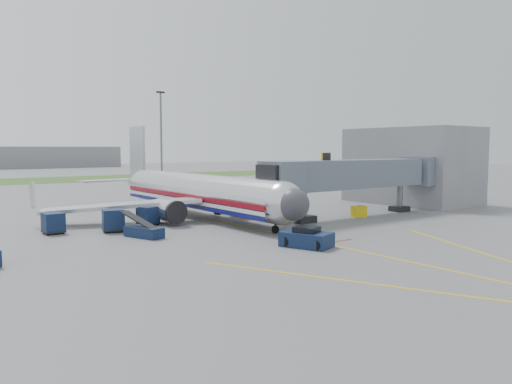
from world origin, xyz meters
TOP-DOWN VIEW (x-y plane):
  - ground at (0.00, 0.00)m, footprint 400.00×400.00m
  - grass_strip at (0.00, 90.00)m, footprint 300.00×25.00m
  - apron_markings at (0.00, -7.40)m, footprint 21.52×50.00m
  - airliner at (0.00, 15.25)m, footprint 32.10×35.67m
  - jet_bridge at (12.86, 5.00)m, footprint 25.30×4.00m
  - terminal at (30.00, 10.00)m, footprint 10.00×16.00m
  - light_mast_right at (25.00, 75.00)m, footprint 2.00×0.44m
  - pushback_tug at (-1.96, -4.11)m, footprint 3.32×4.16m
  - baggage_cart_a at (-6.95, 12.74)m, footprint 2.03×2.03m
  - baggage_cart_b at (-15.51, 13.12)m, footprint 1.73×1.73m
  - baggage_cart_c at (-10.98, 11.07)m, footprint 2.23×2.23m
  - belt_loader at (-10.01, 6.90)m, footprint 2.39×4.33m
  - ground_power_cart at (13.49, 4.53)m, footprint 1.72×1.43m
  - ramp_worker at (-11.11, 12.70)m, footprint 0.75×0.80m

SIDE VIEW (x-z plane):
  - ground at x=0.00m, z-range 0.00..0.00m
  - apron_markings at x=0.00m, z-range 0.00..0.01m
  - grass_strip at x=0.00m, z-range 0.00..0.01m
  - belt_loader at x=-10.01m, z-range -0.51..1.53m
  - ground_power_cart at x=13.49m, z-range -0.01..1.17m
  - pushback_tug at x=-1.96m, z-range -0.12..1.39m
  - baggage_cart_a at x=-6.95m, z-range 0.02..1.80m
  - baggage_cart_b at x=-15.51m, z-range 0.02..1.82m
  - ramp_worker at x=-11.11m, z-range 0.00..1.83m
  - baggage_cart_c at x=-10.98m, z-range 0.02..1.99m
  - airliner at x=0.00m, z-range -2.48..7.77m
  - jet_bridge at x=12.86m, z-range 1.02..7.92m
  - terminal at x=30.00m, z-range 0.00..10.00m
  - light_mast_right at x=25.00m, z-range 0.58..20.98m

